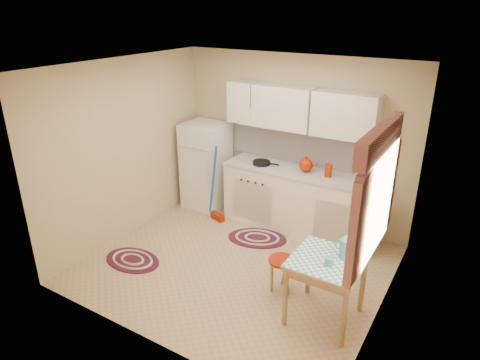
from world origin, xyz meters
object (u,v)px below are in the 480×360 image
at_px(base_cabinets, 299,202).
at_px(table, 325,289).
at_px(fridge, 206,166).
at_px(stool, 281,274).

height_order(base_cabinets, table, base_cabinets).
xyz_separation_m(fridge, stool, (2.07, -1.43, -0.49)).
distance_m(base_cabinets, table, 1.97).
bearing_deg(table, base_cabinets, 121.89).
height_order(base_cabinets, stool, base_cabinets).
bearing_deg(base_cabinets, stool, -73.33).
bearing_deg(fridge, stool, -34.61).
bearing_deg(stool, fridge, 145.39).
bearing_deg(base_cabinets, fridge, -178.24).
xyz_separation_m(base_cabinets, stool, (0.44, -1.48, -0.23)).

